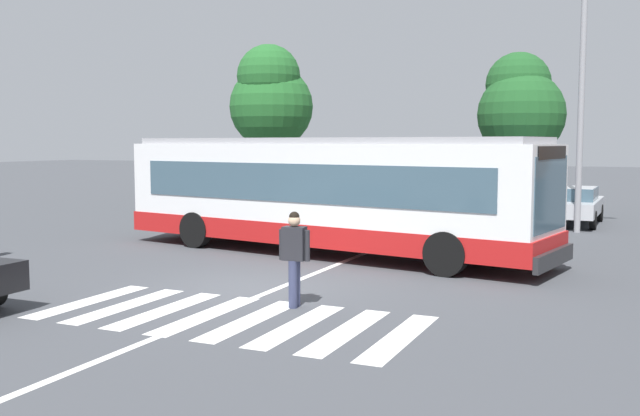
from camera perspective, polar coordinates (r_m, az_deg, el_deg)
The scene contains 13 objects.
ground_plane at distance 14.47m, azimuth -5.65°, elevation -6.47°, with size 160.00×160.00×0.00m, color #424449.
city_transit_bus at distance 18.76m, azimuth 0.39°, elevation 1.15°, with size 12.35×4.71×3.06m.
pedestrian_crossing_street at distance 12.69m, azimuth -2.07°, elevation -3.66°, with size 0.58×0.31×1.72m.
parked_car_charcoal at distance 29.74m, azimuth -2.25°, elevation 1.09°, with size 2.10×4.60×1.35m.
parked_car_red at distance 28.54m, azimuth 2.83°, elevation 0.91°, with size 1.88×4.50×1.35m.
parked_car_black at distance 27.48m, azimuth 7.57°, elevation 0.70°, with size 1.96×4.54×1.35m.
parked_car_blue at distance 26.69m, azimuth 13.56°, elevation 0.46°, with size 2.09×4.60×1.35m.
parked_car_silver at distance 27.06m, azimuth 19.54°, elevation 0.37°, with size 1.97×4.55×1.35m.
twin_arm_street_lamp at distance 24.71m, azimuth 20.26°, elevation 10.17°, with size 3.96×0.32×8.41m.
background_tree_left at distance 35.18m, azimuth -3.98°, elevation 8.78°, with size 4.09×4.09×7.65m.
background_tree_right at distance 31.19m, azimuth 15.75°, elevation 7.86°, with size 3.62×3.62×6.72m.
crosswalk_painted_stripes at distance 12.21m, azimuth -7.34°, elevation -8.68°, with size 6.47×2.93×0.01m.
lane_center_line at distance 16.00m, azimuth -0.53°, elevation -5.30°, with size 0.16×24.00×0.01m, color silver.
Camera 1 is at (7.06, -12.29, 2.94)m, focal length 39.96 mm.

